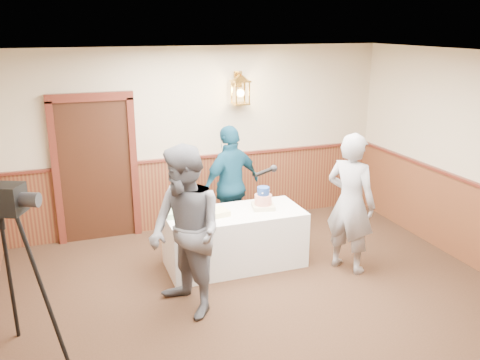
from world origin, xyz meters
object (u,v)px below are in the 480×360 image
at_px(display_table, 235,239).
at_px(assistant_p, 231,185).
at_px(interviewer, 186,233).
at_px(sheet_cake_yellow, 215,213).
at_px(sheet_cake_green, 179,213).
at_px(baker, 350,203).
at_px(tiered_cake, 263,200).
at_px(tv_camera_rig, 11,287).

distance_m(display_table, assistant_p, 0.93).
height_order(interviewer, assistant_p, interviewer).
height_order(sheet_cake_yellow, interviewer, interviewer).
bearing_deg(sheet_cake_green, baker, -19.26).
relative_size(tiered_cake, sheet_cake_green, 1.11).
distance_m(interviewer, assistant_p, 2.00).
height_order(sheet_cake_green, baker, baker).
xyz_separation_m(sheet_cake_yellow, sheet_cake_green, (-0.44, 0.14, 0.00)).
bearing_deg(display_table, tiered_cake, 2.65).
xyz_separation_m(tiered_cake, sheet_cake_yellow, (-0.68, -0.04, -0.08)).
height_order(interviewer, tv_camera_rig, interviewer).
relative_size(display_table, sheet_cake_yellow, 5.39).
bearing_deg(interviewer, tiered_cake, 107.73).
bearing_deg(sheet_cake_yellow, assistant_p, 57.92).
xyz_separation_m(display_table, interviewer, (-0.88, -0.91, 0.58)).
bearing_deg(tv_camera_rig, assistant_p, 59.49).
bearing_deg(sheet_cake_green, assistant_p, 34.39).
relative_size(sheet_cake_green, interviewer, 0.16).
bearing_deg(display_table, tv_camera_rig, -154.36).
bearing_deg(tiered_cake, assistant_p, 104.95).
height_order(tiered_cake, sheet_cake_yellow, tiered_cake).
relative_size(tiered_cake, tv_camera_rig, 0.19).
relative_size(display_table, tv_camera_rig, 1.01).
relative_size(sheet_cake_yellow, baker, 0.18).
bearing_deg(display_table, assistant_p, 74.61).
distance_m(sheet_cake_yellow, sheet_cake_green, 0.46).
bearing_deg(tv_camera_rig, tiered_cake, 46.85).
xyz_separation_m(sheet_cake_green, assistant_p, (0.93, 0.64, 0.09)).
height_order(display_table, assistant_p, assistant_p).
height_order(display_table, sheet_cake_yellow, sheet_cake_yellow).
bearing_deg(assistant_p, interviewer, 34.28).
height_order(interviewer, baker, interviewer).
relative_size(assistant_p, tv_camera_rig, 0.98).
bearing_deg(tv_camera_rig, sheet_cake_green, 60.03).
distance_m(baker, tv_camera_rig, 4.02).
bearing_deg(sheet_cake_green, tv_camera_rig, -143.96).
relative_size(display_table, sheet_cake_green, 5.83).
bearing_deg(sheet_cake_green, interviewer, -98.64).
xyz_separation_m(display_table, assistant_p, (0.21, 0.76, 0.50)).
height_order(sheet_cake_yellow, tv_camera_rig, tv_camera_rig).
distance_m(sheet_cake_green, interviewer, 1.06).
bearing_deg(baker, interviewer, 67.80).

